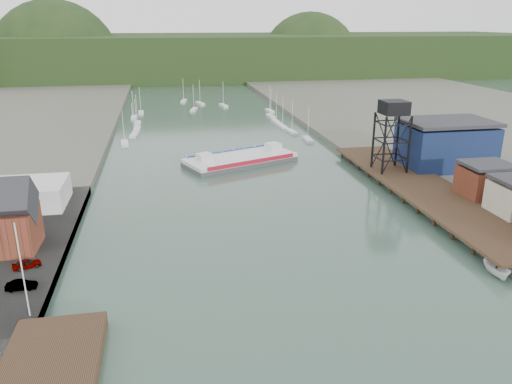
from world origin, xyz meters
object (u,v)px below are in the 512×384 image
object	(u,v)px
motorboat	(497,270)
car_west_a	(27,264)
lift_tower	(394,112)
chain_ferry	(240,159)

from	to	relation	value
motorboat	car_west_a	distance (m)	67.36
lift_tower	car_west_a	bearing A→B (deg)	-153.86
lift_tower	car_west_a	world-z (taller)	lift_tower
motorboat	car_west_a	xyz separation A→B (m)	(-66.25, 12.12, 1.22)
motorboat	car_west_a	size ratio (longest dim) A/B	1.40
chain_ferry	motorboat	world-z (taller)	chain_ferry
car_west_a	motorboat	bearing A→B (deg)	-119.71
lift_tower	motorboat	bearing A→B (deg)	-96.07
chain_ferry	motorboat	size ratio (longest dim) A/B	5.70
chain_ferry	lift_tower	bearing A→B (deg)	-52.79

